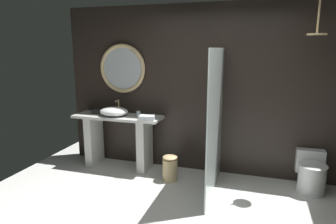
% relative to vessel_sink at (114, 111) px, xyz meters
% --- Properties ---
extents(back_wall_panel, '(4.80, 0.10, 2.60)m').
position_rel_vessel_sink_xyz_m(back_wall_panel, '(1.50, 0.35, 0.35)').
color(back_wall_panel, black).
rests_on(back_wall_panel, ground_plane).
extents(vanity_counter, '(1.45, 0.48, 0.87)m').
position_rel_vessel_sink_xyz_m(vanity_counter, '(0.05, 0.04, -0.42)').
color(vanity_counter, silver).
rests_on(vanity_counter, ground_plane).
extents(vessel_sink, '(0.47, 0.38, 0.23)m').
position_rel_vessel_sink_xyz_m(vessel_sink, '(0.00, 0.00, 0.00)').
color(vessel_sink, white).
rests_on(vessel_sink, vanity_counter).
extents(tumbler_cup, '(0.07, 0.07, 0.10)m').
position_rel_vessel_sink_xyz_m(tumbler_cup, '(0.41, 0.04, -0.02)').
color(tumbler_cup, silver).
rests_on(tumbler_cup, vanity_counter).
extents(tissue_box, '(0.14, 0.12, 0.06)m').
position_rel_vessel_sink_xyz_m(tissue_box, '(-0.36, 0.08, -0.04)').
color(tissue_box, '#282D28').
rests_on(tissue_box, vanity_counter).
extents(round_wall_mirror, '(0.80, 0.06, 0.80)m').
position_rel_vessel_sink_xyz_m(round_wall_mirror, '(0.05, 0.26, 0.67)').
color(round_wall_mirror, '#D6B77F').
extents(shower_glass_panel, '(0.02, 1.32, 1.95)m').
position_rel_vessel_sink_xyz_m(shower_glass_panel, '(1.68, -0.36, 0.03)').
color(shower_glass_panel, silver).
rests_on(shower_glass_panel, ground_plane).
extents(rain_shower_head, '(0.23, 0.23, 0.41)m').
position_rel_vessel_sink_xyz_m(rain_shower_head, '(2.83, -0.15, 1.19)').
color(rain_shower_head, '#D6B77F').
extents(toilet, '(0.38, 0.53, 0.53)m').
position_rel_vessel_sink_xyz_m(toilet, '(2.97, 0.03, -0.69)').
color(toilet, white).
rests_on(toilet, ground_plane).
extents(waste_bin, '(0.23, 0.23, 0.39)m').
position_rel_vessel_sink_xyz_m(waste_bin, '(1.01, -0.23, -0.75)').
color(waste_bin, '#D6B77F').
rests_on(waste_bin, ground_plane).
extents(folded_hand_towel, '(0.26, 0.22, 0.07)m').
position_rel_vessel_sink_xyz_m(folded_hand_towel, '(0.61, -0.10, -0.04)').
color(folded_hand_towel, white).
rests_on(folded_hand_towel, vanity_counter).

